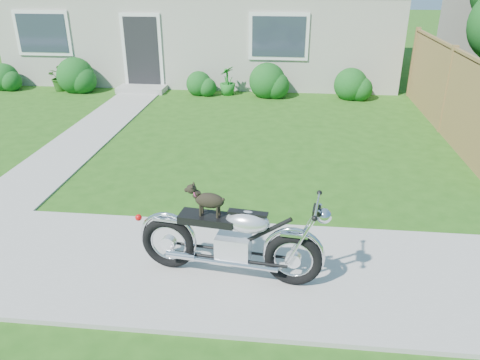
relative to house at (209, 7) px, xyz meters
name	(u,v)px	position (x,y,z in m)	size (l,w,h in m)	color
ground	(56,258)	(0.00, -11.99, -2.16)	(80.00, 80.00, 0.00)	#235114
sidewalk	(55,256)	(0.00, -11.99, -2.14)	(24.00, 2.20, 0.04)	#9E9B93
walkway	(95,130)	(-1.50, -6.99, -2.14)	(1.20, 8.00, 0.03)	#9E9B93
house	(209,7)	(0.00, 0.00, 0.00)	(12.60, 7.03, 4.50)	#BDB7AA
fence	(447,90)	(6.30, -6.24, -1.22)	(0.12, 6.62, 1.90)	brown
shrub_row	(178,80)	(-0.37, -3.49, -1.75)	(11.15, 1.08, 1.08)	#144E18
potted_plant_left	(59,76)	(-3.99, -3.44, -1.74)	(0.75, 0.65, 0.83)	#225416
potted_plant_right	(228,81)	(1.09, -3.44, -1.75)	(0.46, 0.46, 0.82)	#1F7122
motorcycle_with_dog	(233,239)	(2.31, -12.18, -1.61)	(2.22, 0.62, 1.14)	black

